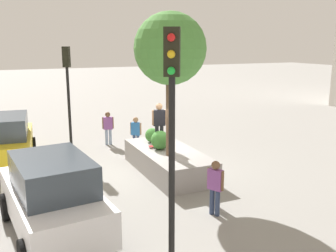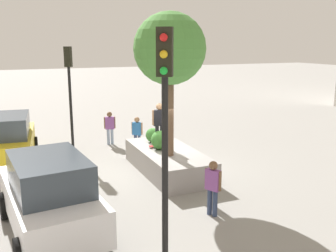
# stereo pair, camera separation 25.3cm
# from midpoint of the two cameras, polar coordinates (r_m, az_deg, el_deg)

# --- Properties ---
(ground_plane) EXTENTS (120.00, 120.00, 0.00)m
(ground_plane) POSITION_cam_midpoint_polar(r_m,az_deg,el_deg) (14.39, -1.27, -6.58)
(ground_plane) COLOR gray
(planter_ledge) EXTENTS (4.34, 1.93, 0.84)m
(planter_ledge) POSITION_cam_midpoint_polar(r_m,az_deg,el_deg) (14.02, -0.52, -5.28)
(planter_ledge) COLOR gray
(planter_ledge) RESTS_ON ground
(plaza_tree) EXTENTS (2.40, 2.40, 4.85)m
(plaza_tree) POSITION_cam_midpoint_polar(r_m,az_deg,el_deg) (12.70, -0.27, 11.40)
(plaza_tree) COLOR brown
(plaza_tree) RESTS_ON planter_ledge
(boxwood_shrub) EXTENTS (0.56, 0.56, 0.56)m
(boxwood_shrub) POSITION_cam_midpoint_polar(r_m,az_deg,el_deg) (14.94, -2.87, -1.39)
(boxwood_shrub) COLOR #3D7A33
(boxwood_shrub) RESTS_ON planter_ledge
(hedge_clump) EXTENTS (0.69, 0.69, 0.69)m
(hedge_clump) POSITION_cam_midpoint_polar(r_m,az_deg,el_deg) (13.92, -1.71, -2.13)
(hedge_clump) COLOR #3D7A33
(hedge_clump) RESTS_ON planter_ledge
(skateboard) EXTENTS (0.31, 0.82, 0.07)m
(skateboard) POSITION_cam_midpoint_polar(r_m,az_deg,el_deg) (14.25, -1.82, -2.99)
(skateboard) COLOR #A51E1E
(skateboard) RESTS_ON planter_ledge
(skateboarder) EXTENTS (0.26, 0.53, 1.60)m
(skateboarder) POSITION_cam_midpoint_polar(r_m,az_deg,el_deg) (14.03, -1.84, 0.71)
(skateboarder) COLOR black
(skateboarder) RESTS_ON skateboard
(police_car) EXTENTS (4.53, 2.42, 2.03)m
(police_car) POSITION_cam_midpoint_polar(r_m,az_deg,el_deg) (9.87, -17.71, -9.93)
(police_car) COLOR white
(police_car) RESTS_ON ground
(taxi_cab) EXTENTS (4.49, 2.38, 2.01)m
(taxi_cab) POSITION_cam_midpoint_polar(r_m,az_deg,el_deg) (15.77, -23.58, -2.06)
(taxi_cab) COLOR gold
(taxi_cab) RESTS_ON ground
(traffic_light_corner) EXTENTS (0.37, 0.36, 4.53)m
(traffic_light_corner) POSITION_cam_midpoint_polar(r_m,az_deg,el_deg) (16.76, -15.24, 6.52)
(traffic_light_corner) COLOR black
(traffic_light_corner) RESTS_ON ground
(traffic_light_median) EXTENTS (0.37, 0.36, 4.95)m
(traffic_light_median) POSITION_cam_midpoint_polar(r_m,az_deg,el_deg) (6.85, -0.48, 1.17)
(traffic_light_median) COLOR black
(traffic_light_median) RESTS_ON ground
(pedestrian_crossing) EXTENTS (0.48, 0.34, 1.56)m
(pedestrian_crossing) POSITION_cam_midpoint_polar(r_m,az_deg,el_deg) (10.55, 6.41, -8.66)
(pedestrian_crossing) COLOR navy
(pedestrian_crossing) RESTS_ON ground
(bystander_watching) EXTENTS (0.40, 0.42, 1.52)m
(bystander_watching) POSITION_cam_midpoint_polar(r_m,az_deg,el_deg) (16.66, -5.28, -0.83)
(bystander_watching) COLOR navy
(bystander_watching) RESTS_ON ground
(passerby_with_bag) EXTENTS (0.27, 0.51, 1.56)m
(passerby_with_bag) POSITION_cam_midpoint_polar(r_m,az_deg,el_deg) (17.86, -9.39, 0.02)
(passerby_with_bag) COLOR #8C9EB7
(passerby_with_bag) RESTS_ON ground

